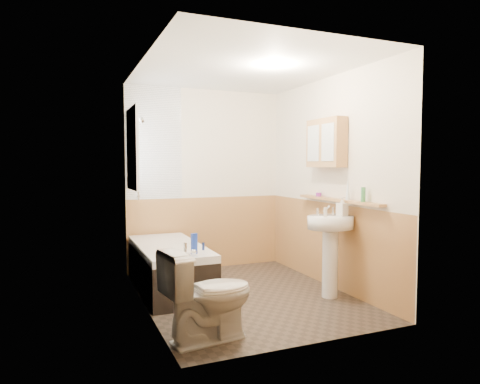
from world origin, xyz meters
The scene contains 26 objects.
floor centered at (0.00, 0.00, 0.00)m, with size 2.80×2.80×0.00m, color #2E2620.
ceiling centered at (0.00, 0.00, 2.50)m, with size 2.80×2.80×0.00m, color white.
wall_back centered at (0.00, 1.41, 1.25)m, with size 2.20×0.02×2.50m, color #F2E4C8.
wall_front centered at (0.00, -1.41, 1.25)m, with size 2.20×0.02×2.50m, color #F2E4C8.
wall_left centered at (-1.11, 0.00, 1.25)m, with size 0.02×2.80×2.50m, color #F2E4C8.
wall_right centered at (1.11, 0.00, 1.25)m, with size 0.02×2.80×2.50m, color #F2E4C8.
wainscot_right centered at (1.09, 0.00, 0.50)m, with size 0.01×2.80×1.00m, color tan.
wainscot_front centered at (0.00, -1.39, 0.50)m, with size 2.20×0.01×1.00m, color tan.
wainscot_back centered at (0.00, 1.39, 0.50)m, with size 2.20×0.01×1.00m, color tan.
tile_cladding_left centered at (-1.09, 0.00, 1.25)m, with size 0.01×2.80×2.50m, color white.
tile_return_back centered at (-0.73, 1.39, 1.75)m, with size 0.75×0.01×1.50m, color white.
window centered at (-1.06, 0.95, 1.65)m, with size 0.03×0.79×0.99m.
bathtub centered at (-0.73, 0.54, 0.28)m, with size 0.70×1.61×0.67m.
shower_riser centered at (-1.04, 0.70, 1.70)m, with size 0.10×0.07×1.11m.
toilet centered at (-0.76, -1.00, 0.38)m, with size 0.43×0.77×0.76m, color white.
sink centered at (0.84, -0.41, 0.64)m, with size 0.53×0.43×1.02m.
pine_shelf centered at (1.04, -0.25, 1.06)m, with size 0.10×1.50×0.03m, color tan.
medicine_cabinet centered at (1.01, -0.04, 1.71)m, with size 0.16×0.63×0.57m.
foam_can centered at (1.04, -0.70, 1.15)m, with size 0.05×0.05×0.15m, color #388447.
green_bottle centered at (1.04, -0.44, 1.19)m, with size 0.05×0.05×0.24m, color silver.
black_jar centered at (1.04, 0.14, 1.09)m, with size 0.07×0.07×0.05m, color purple.
soap_bottle centered at (0.95, -0.46, 0.95)m, with size 0.09×0.21×0.10m, color silver.
clear_bottle centered at (0.73, -0.48, 0.95)m, with size 0.04×0.04×0.10m, color silver.
blue_gel centered at (-0.61, -0.07, 0.64)m, with size 0.06×0.04×0.22m, color #19339E.
cream_jar centered at (-0.93, -0.11, 0.56)m, with size 0.08×0.08×0.05m, color #388447.
orange_bottle centered at (-0.46, 0.08, 0.57)m, with size 0.03×0.03×0.08m, color navy.
Camera 1 is at (-1.85, -4.31, 1.46)m, focal length 32.00 mm.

